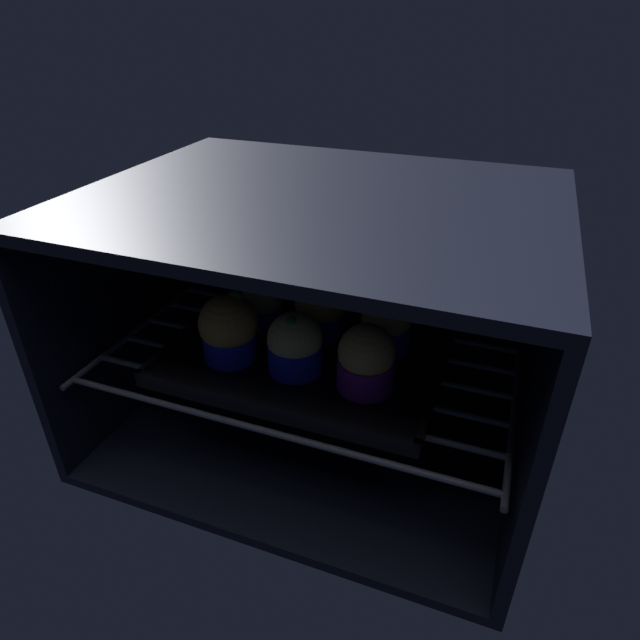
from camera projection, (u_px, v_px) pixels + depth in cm
name	position (u px, v px, depth cm)	size (l,w,h in cm)	color
oven_cavity	(330.00, 310.00, 78.72)	(59.00, 47.00, 37.00)	black
oven_rack	(319.00, 345.00, 77.03)	(54.80, 42.00, 0.80)	#444756
baking_tray	(320.00, 337.00, 76.72)	(35.97, 35.97, 2.20)	black
muffin_row0_col0	(229.00, 329.00, 69.50)	(7.63, 7.63, 9.32)	#1928B7
muffin_row0_col1	(295.00, 345.00, 67.44)	(6.99, 6.99, 8.20)	#1928B7
muffin_row0_col2	(366.00, 359.00, 64.19)	(6.96, 6.96, 8.46)	#7A238C
muffin_row1_col0	(259.00, 300.00, 77.49)	(7.47, 7.47, 8.20)	#1928B7
muffin_row1_col1	(323.00, 309.00, 74.59)	(7.33, 7.33, 8.54)	#1928B7
muffin_row1_col2	(386.00, 324.00, 71.39)	(6.96, 6.96, 8.23)	#1928B7
muffin_row2_col0	(284.00, 274.00, 84.66)	(6.96, 6.96, 8.36)	#1928B7
muffin_row2_col1	(340.00, 280.00, 82.08)	(7.34, 7.34, 9.00)	#1928B7
muffin_row2_col2	(403.00, 291.00, 79.10)	(7.09, 7.09, 8.69)	#0C8C84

